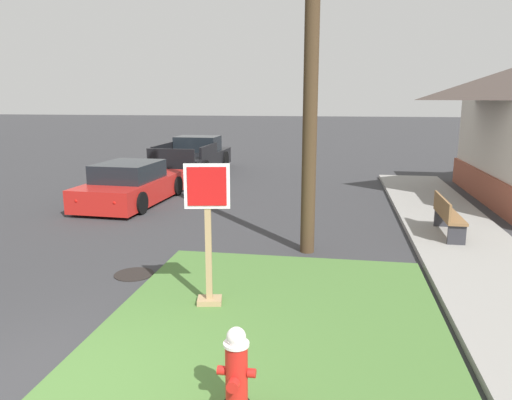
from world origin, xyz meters
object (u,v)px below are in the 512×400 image
object	(u,v)px
stop_sign	(208,240)
parked_sedan_red	(132,185)
fire_hydrant	(237,372)
pickup_truck_black	(193,158)
manhole_cover	(134,274)
street_bench	(447,214)

from	to	relation	value
stop_sign	parked_sedan_red	distance (m)	8.08
fire_hydrant	stop_sign	xyz separation A→B (m)	(-0.93, 2.42, 0.58)
parked_sedan_red	pickup_truck_black	distance (m)	6.17
manhole_cover	fire_hydrant	bearing A→B (deg)	-53.56
pickup_truck_black	parked_sedan_red	bearing A→B (deg)	-90.45
stop_sign	manhole_cover	size ratio (longest dim) A/B	3.04
manhole_cover	pickup_truck_black	xyz separation A→B (m)	(-2.47, 11.88, 0.61)
parked_sedan_red	street_bench	xyz separation A→B (m)	(8.48, -2.50, 0.05)
manhole_cover	pickup_truck_black	bearing A→B (deg)	101.75
fire_hydrant	parked_sedan_red	world-z (taller)	parked_sedan_red
parked_sedan_red	street_bench	size ratio (longest dim) A/B	2.69
street_bench	manhole_cover	bearing A→B (deg)	-151.69
pickup_truck_black	stop_sign	bearing A→B (deg)	-72.22
manhole_cover	pickup_truck_black	world-z (taller)	pickup_truck_black
manhole_cover	parked_sedan_red	xyz separation A→B (m)	(-2.52, 5.72, 0.53)
stop_sign	manhole_cover	bearing A→B (deg)	146.14
street_bench	stop_sign	bearing A→B (deg)	-134.31
fire_hydrant	parked_sedan_red	bearing A→B (deg)	119.04
stop_sign	pickup_truck_black	bearing A→B (deg)	107.78
parked_sedan_red	pickup_truck_black	bearing A→B (deg)	89.55
fire_hydrant	pickup_truck_black	xyz separation A→B (m)	(-5.11, 15.45, 0.12)
manhole_cover	street_bench	distance (m)	6.80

